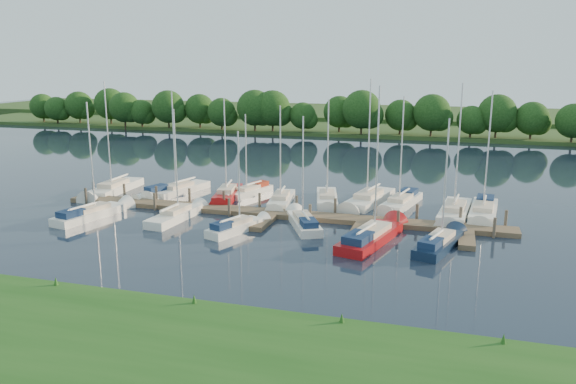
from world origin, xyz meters
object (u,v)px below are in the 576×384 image
(dock, at_px, (271,215))
(motorboat, at_px, (155,195))
(sailboat_n_0, at_px, (113,190))
(sailboat_n_5, at_px, (281,201))
(sailboat_s_2, at_px, (237,228))

(dock, relative_size, motorboat, 8.48)
(dock, distance_m, sailboat_n_0, 18.90)
(dock, xyz_separation_m, motorboat, (-13.15, 3.63, 0.13))
(dock, bearing_deg, sailboat_n_0, 166.61)
(dock, xyz_separation_m, sailboat_n_5, (-0.55, 4.67, 0.07))
(sailboat_n_0, relative_size, motorboat, 2.47)
(sailboat_n_0, relative_size, sailboat_s_2, 1.41)
(sailboat_s_2, bearing_deg, sailboat_n_5, 105.58)
(dock, bearing_deg, sailboat_n_5, 96.77)
(sailboat_n_0, bearing_deg, sailboat_n_5, 179.04)
(dock, relative_size, sailboat_n_5, 4.16)
(sailboat_n_5, bearing_deg, motorboat, -3.72)
(dock, height_order, sailboat_n_5, sailboat_n_5)
(sailboat_s_2, bearing_deg, motorboat, 165.65)
(dock, distance_m, sailboat_s_2, 4.78)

